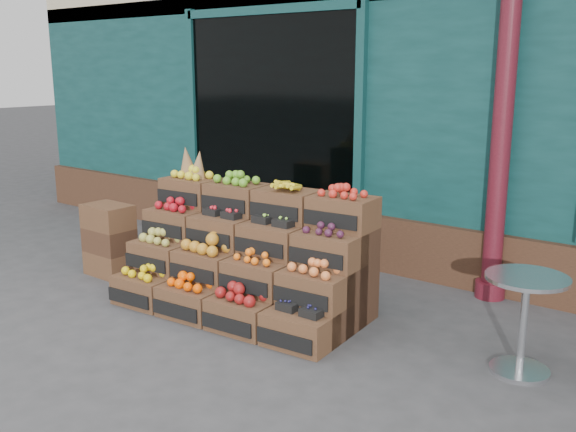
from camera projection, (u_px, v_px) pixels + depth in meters
The scene contains 6 objects.
ground at pixel (256, 335), 5.27m from camera, with size 60.00×60.00×0.00m, color #3B3B3D.
shop_facade at pixel (498, 48), 8.67m from camera, with size 12.00×6.24×4.80m.
crate_display at pixel (246, 261), 5.81m from camera, with size 2.31×1.25×1.40m.
spare_crates at pixel (109, 240), 6.73m from camera, with size 0.51×0.36×0.76m.
bistro_table at pixel (524, 313), 4.54m from camera, with size 0.58×0.58×0.73m.
shopkeeper at pixel (319, 166), 7.93m from camera, with size 0.69×0.45×1.90m, color #1A5B2B.
Camera 1 is at (3.19, -3.73, 2.16)m, focal length 40.00 mm.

